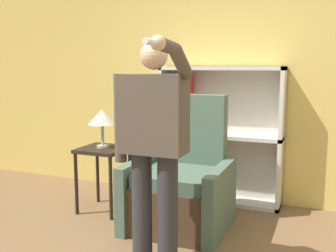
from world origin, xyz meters
TOP-DOWN VIEW (x-y plane):
  - wall_back at (0.00, 2.03)m, footprint 8.00×0.06m
  - bookcase at (-0.17, 1.87)m, footprint 1.35×0.28m
  - armchair at (-0.15, 1.06)m, footprint 0.90×0.84m
  - person_standing at (-0.06, 0.23)m, footprint 0.61×0.78m
  - side_table at (-1.04, 1.13)m, footprint 0.46×0.46m
  - table_lamp at (-1.04, 1.13)m, footprint 0.29×0.29m

SIDE VIEW (x-z plane):
  - armchair at x=-0.15m, z-range -0.24..1.00m
  - side_table at x=-1.04m, z-range 0.22..0.89m
  - bookcase at x=-0.17m, z-range -0.03..1.47m
  - person_standing at x=-0.06m, z-range 0.13..1.80m
  - table_lamp at x=-1.04m, z-range 0.78..1.18m
  - wall_back at x=0.00m, z-range 0.00..2.80m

